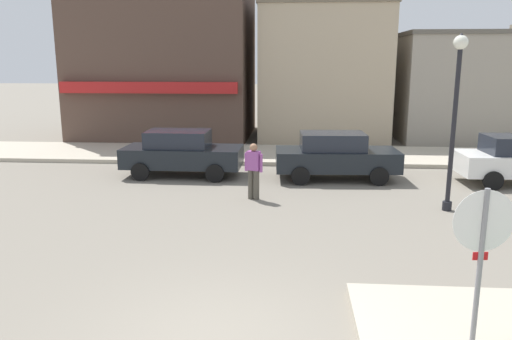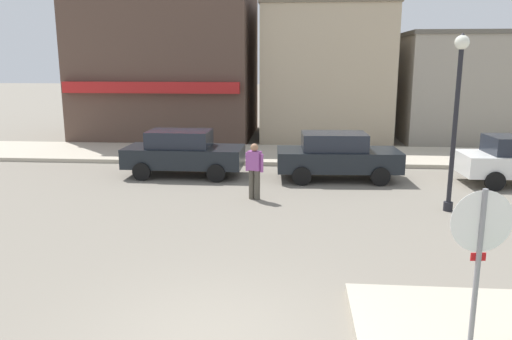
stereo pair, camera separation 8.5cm
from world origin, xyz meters
TOP-DOWN VIEW (x-y plane):
  - kerb_far at (0.00, 14.05)m, footprint 80.00×4.00m
  - stop_sign at (3.47, 0.01)m, footprint 0.82×0.11m
  - lamp_post at (5.11, 6.75)m, footprint 0.36×0.36m
  - parked_car_nearest at (-2.76, 10.25)m, footprint 4.02×1.92m
  - parked_car_second at (2.43, 10.10)m, footprint 4.08×2.04m
  - pedestrian_crossing_near at (-0.08, 7.45)m, footprint 0.55×0.33m
  - building_corner_shop at (-5.50, 19.58)m, footprint 8.73×7.55m
  - building_storefront_left_near at (2.44, 20.28)m, footprint 6.29×7.34m
  - building_storefront_left_mid at (9.11, 20.32)m, footprint 5.94×7.32m

SIDE VIEW (x-z plane):
  - kerb_far at x=0.00m, z-range 0.00..0.15m
  - parked_car_nearest at x=-2.76m, z-range 0.03..1.59m
  - parked_car_second at x=2.43m, z-range 0.03..1.59m
  - pedestrian_crossing_near at x=-0.08m, z-range 0.06..1.67m
  - stop_sign at x=3.47m, z-range 0.37..2.67m
  - building_storefront_left_mid at x=9.11m, z-range 0.00..5.22m
  - lamp_post at x=5.11m, z-range 0.69..5.23m
  - building_storefront_left_near at x=2.44m, z-range 0.00..6.57m
  - building_corner_shop at x=-5.50m, z-range 0.00..7.93m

